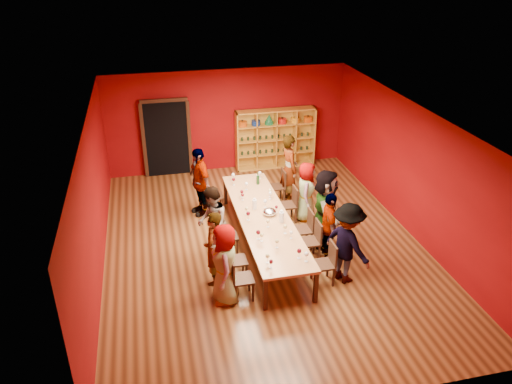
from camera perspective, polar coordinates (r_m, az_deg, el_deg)
room_shell at (r=10.67m, az=0.89°, el=0.74°), size 7.10×9.10×3.04m
tasting_table at (r=11.04m, az=0.86°, el=-3.01°), size 1.10×4.50×0.75m
doorway at (r=14.65m, az=-10.17°, el=6.08°), size 1.40×0.17×2.30m
shelving_unit at (r=15.04m, az=2.18°, el=6.47°), size 2.40×0.40×1.80m
chair_person_left_0 at (r=9.57m, az=-2.06°, el=-9.63°), size 0.42×0.42×0.89m
person_left_0 at (r=9.35m, az=-3.58°, el=-8.24°), size 0.49×0.83×1.63m
chair_person_left_1 at (r=10.07m, az=-2.74°, el=-7.59°), size 0.42×0.42×0.89m
person_left_1 at (r=9.87m, az=-4.90°, el=-6.44°), size 0.60×0.69×1.57m
chair_person_left_2 at (r=10.87m, az=-3.65°, el=-4.81°), size 0.42×0.42×0.89m
person_left_2 at (r=10.68m, az=-5.04°, el=-3.51°), size 0.52×0.83×1.63m
chair_person_left_4 at (r=12.58m, az=-5.14°, el=-0.25°), size 0.42×0.42×0.89m
person_left_4 at (r=12.38m, az=-6.48°, el=1.21°), size 0.75×1.12×1.76m
chair_person_right_0 at (r=10.08m, az=8.13°, el=-7.84°), size 0.42×0.42×0.89m
person_right_0 at (r=10.01m, az=10.40°, el=-5.79°), size 0.87×1.20×1.72m
chair_person_right_1 at (r=10.76m, az=6.54°, el=-5.31°), size 0.42×0.42×0.89m
person_right_1 at (r=10.73m, az=8.36°, el=-3.87°), size 0.53×0.94×1.52m
chair_person_right_2 at (r=11.16m, az=5.71°, el=-4.00°), size 0.42×0.42×0.89m
person_right_2 at (r=11.09m, az=7.92°, el=-1.87°), size 0.94×1.76×1.83m
chair_person_right_3 at (r=12.16m, az=3.97°, el=-1.20°), size 0.42×0.42×0.89m
person_right_3 at (r=12.15m, az=5.76°, el=0.05°), size 0.65×0.83×1.50m
chair_person_right_4 at (r=13.05m, az=2.68°, el=0.88°), size 0.42×0.42×0.89m
person_right_4 at (r=12.94m, az=3.82°, el=2.67°), size 0.54×0.70×1.83m
wine_glass_0 at (r=10.05m, az=0.66°, el=-4.96°), size 0.08×0.08×0.19m
wine_glass_1 at (r=11.11m, az=2.35°, el=-1.77°), size 0.07×0.07×0.18m
wine_glass_2 at (r=11.75m, az=-1.63°, el=0.00°), size 0.08×0.08×0.20m
wine_glass_3 at (r=11.68m, az=1.64°, el=-0.18°), size 0.08×0.08×0.20m
wine_glass_4 at (r=11.29m, az=1.06°, el=-1.11°), size 0.09×0.09×0.21m
wine_glass_5 at (r=11.78m, az=1.60°, el=0.11°), size 0.08×0.08×0.21m
wine_glass_6 at (r=10.10m, az=0.25°, el=-4.67°), size 0.09×0.09×0.22m
wine_glass_7 at (r=12.37m, az=-2.57°, el=1.41°), size 0.08×0.08×0.20m
wine_glass_8 at (r=10.91m, az=2.95°, el=-2.25°), size 0.08×0.08×0.20m
wine_glass_9 at (r=10.53m, az=1.38°, el=-3.40°), size 0.08×0.08×0.19m
wine_glass_10 at (r=11.63m, az=-1.56°, el=-0.37°), size 0.07×0.07×0.18m
wine_glass_11 at (r=10.77m, az=-0.90°, el=-2.52°), size 0.09×0.09×0.22m
wine_glass_12 at (r=12.12m, az=-1.10°, el=0.89°), size 0.08×0.08×0.21m
wine_glass_13 at (r=9.56m, az=4.96°, el=-6.78°), size 0.09×0.09×0.22m
wine_glass_14 at (r=9.41m, az=1.33°, el=-7.35°), size 0.08×0.08×0.20m
wine_glass_15 at (r=10.31m, az=3.35°, el=-4.00°), size 0.09×0.09×0.22m
wine_glass_16 at (r=9.85m, az=2.41°, el=-5.68°), size 0.08×0.08×0.20m
wine_glass_17 at (r=12.60m, az=-2.63°, el=1.94°), size 0.08×0.08×0.21m
wine_glass_18 at (r=9.27m, az=1.73°, el=-8.01°), size 0.08×0.08×0.19m
wine_glass_19 at (r=12.71m, az=0.44°, el=2.16°), size 0.08×0.08×0.20m
wine_glass_20 at (r=9.48m, az=5.78°, el=-7.12°), size 0.09×0.09×0.22m
wine_glass_21 at (r=12.49m, az=0.21°, el=1.75°), size 0.09×0.09×0.22m
wine_glass_22 at (r=10.17m, az=4.05°, el=-4.69°), size 0.07×0.07×0.18m
wine_glass_23 at (r=11.01m, az=-1.09°, el=-1.96°), size 0.08×0.08×0.19m
spittoon_bowl at (r=11.03m, az=1.56°, el=-2.30°), size 0.30×0.30×0.17m
carafe_a at (r=11.25m, az=-0.17°, el=-1.39°), size 0.12×0.12×0.27m
carafe_b at (r=10.75m, az=2.94°, el=-2.84°), size 0.13×0.13×0.28m
wine_bottle at (r=12.42m, az=0.21°, el=1.42°), size 0.09×0.09×0.32m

